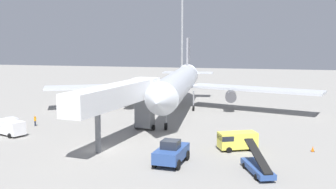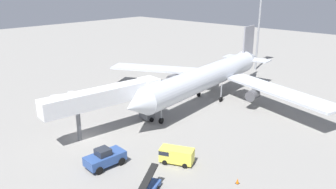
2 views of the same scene
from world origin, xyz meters
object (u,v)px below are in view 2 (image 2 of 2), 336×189
Objects in this scene: ground_crew_worker_midground at (85,96)px; safety_cone_bravo at (238,181)px; service_van_outer_left at (176,155)px; service_van_far_left at (57,102)px; jet_bridge at (111,97)px; airplane_at_gate at (209,76)px; pushback_tug at (105,158)px; baggage_cart_near_right at (71,95)px.

ground_crew_worker_midground is 41.20m from safety_cone_bravo.
service_van_far_left is (-31.94, 0.03, -0.03)m from service_van_outer_left.
jet_bridge is 31.14× the size of safety_cone_bravo.
safety_cone_bravo is (9.08, 1.47, -0.92)m from service_van_outer_left.
jet_bridge is (-2.60, -23.78, 0.66)m from airplane_at_gate.
airplane_at_gate is at bearing 100.79° from pushback_tug.
pushback_tug is at bearing -79.21° from airplane_at_gate.
jet_bridge is 24.94m from safety_cone_bravo.
service_van_far_left is 3.07× the size of ground_crew_worker_midground.
airplane_at_gate is 9.45× the size of pushback_tug.
service_van_far_left reaches higher than safety_cone_bravo.
service_van_outer_left is 2.96× the size of ground_crew_worker_midground.
jet_bridge is 17.41m from service_van_far_left.
ground_crew_worker_midground is (-19.21, -18.37, -4.40)m from airplane_at_gate.
airplane_at_gate reaches higher than service_van_far_left.
ground_crew_worker_midground is at bearing 151.69° from pushback_tug.
service_van_far_left is 7.71× the size of safety_cone_bravo.
pushback_tug is at bearing -16.04° from service_van_far_left.
airplane_at_gate is 10.17× the size of service_van_far_left.
pushback_tug is at bearing -150.70° from safety_cone_bravo.
baggage_cart_near_right is (-19.53, 3.83, -5.14)m from jet_bridge.
baggage_cart_near_right is 4.11× the size of safety_cone_bravo.
service_van_far_left is (-19.33, -24.69, -4.08)m from airplane_at_gate.
airplane_at_gate is 31.62m from service_van_far_left.
service_van_outer_left reaches higher than service_van_far_left.
airplane_at_gate is at bearing 43.71° from ground_crew_worker_midground.
airplane_at_gate reaches higher than pushback_tug.
pushback_tug reaches higher than ground_crew_worker_midground.
ground_crew_worker_midground reaches higher than safety_cone_bravo.
ground_crew_worker_midground is (-31.82, 6.36, -0.35)m from service_van_outer_left.
airplane_at_gate is at bearing 83.75° from jet_bridge.
jet_bridge reaches higher than safety_cone_bravo.
baggage_cart_near_right is at bearing 172.17° from service_van_outer_left.
airplane_at_gate is 26.94m from ground_crew_worker_midground.
jet_bridge is 15.95m from service_van_outer_left.
service_van_outer_left is at bearing -0.06° from service_van_far_left.
jet_bridge is 4.18× the size of service_van_outer_left.
ground_crew_worker_midground is at bearing -136.29° from airplane_at_gate.
service_van_outer_left is 32.45m from ground_crew_worker_midground.
jet_bridge is at bearing -11.11° from baggage_cart_near_right.
safety_cone_bravo is (40.90, -4.89, -0.57)m from ground_crew_worker_midground.
airplane_at_gate is at bearing 42.02° from baggage_cart_near_right.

